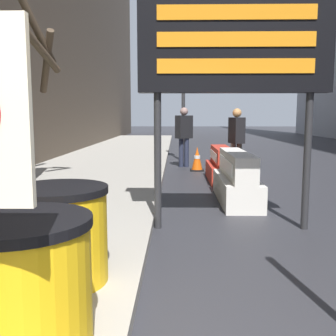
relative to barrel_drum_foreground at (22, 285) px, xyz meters
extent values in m
cylinder|color=#4C3D2D|center=(-2.44, 6.42, 0.96)|extent=(0.35, 0.35, 2.76)
cylinder|color=#4C3D2D|center=(-1.89, 6.19, 2.36)|extent=(0.50, 1.22, 0.85)
cylinder|color=#4C3D2D|center=(-1.98, 6.24, 2.77)|extent=(0.50, 1.05, 1.30)
cylinder|color=#4C3D2D|center=(-2.82, 6.65, 2.48)|extent=(0.57, 0.91, 1.27)
cylinder|color=#4C3D2D|center=(-1.98, 6.73, 2.20)|extent=(0.71, 1.09, 1.34)
cylinder|color=yellow|center=(0.00, 0.00, -0.03)|extent=(0.82, 0.82, 0.78)
cylinder|color=black|center=(0.00, 0.00, 0.39)|extent=(0.86, 0.86, 0.06)
cylinder|color=yellow|center=(-0.08, 1.03, -0.03)|extent=(0.82, 0.82, 0.78)
cylinder|color=black|center=(-0.08, 1.03, 0.39)|extent=(0.86, 0.86, 0.06)
cylinder|color=#28282B|center=(0.67, 3.12, 0.39)|extent=(0.10, 0.10, 1.86)
cylinder|color=#28282B|center=(2.71, 3.12, 0.39)|extent=(0.10, 0.10, 1.86)
cube|color=black|center=(1.69, 3.12, 1.99)|extent=(2.54, 0.24, 1.34)
cube|color=orange|center=(1.69, 2.99, 2.32)|extent=(2.04, 0.02, 0.19)
cube|color=orange|center=(1.69, 2.99, 1.99)|extent=(2.04, 0.02, 0.19)
cube|color=orange|center=(1.69, 2.99, 1.65)|extent=(2.04, 0.02, 0.19)
cube|color=silver|center=(2.03, 4.91, -0.32)|extent=(0.64, 2.19, 0.45)
cube|color=silver|center=(2.03, 4.91, 0.13)|extent=(0.39, 2.19, 0.45)
cube|color=white|center=(1.83, 4.91, 0.13)|extent=(0.02, 1.75, 0.23)
cube|color=red|center=(2.03, 7.25, -0.34)|extent=(0.64, 1.86, 0.41)
cube|color=red|center=(2.03, 7.25, 0.06)|extent=(0.39, 1.86, 0.41)
cube|color=white|center=(1.83, 7.25, 0.06)|extent=(0.02, 1.49, 0.20)
cube|color=black|center=(1.53, 8.97, -0.53)|extent=(0.39, 0.39, 0.04)
cone|color=#EA560F|center=(1.53, 8.97, -0.18)|extent=(0.31, 0.31, 0.65)
cylinder|color=white|center=(1.53, 8.97, -0.15)|extent=(0.18, 0.18, 0.09)
cylinder|color=#2D2D30|center=(1.17, 11.33, 1.56)|extent=(0.12, 0.12, 4.21)
cube|color=#23281E|center=(1.17, 11.17, 3.24)|extent=(0.28, 0.28, 0.84)
sphere|color=red|center=(1.17, 11.02, 3.52)|extent=(0.15, 0.15, 0.15)
sphere|color=#392C06|center=(1.17, 11.02, 3.24)|extent=(0.15, 0.15, 0.15)
sphere|color=black|center=(1.17, 11.02, 2.96)|extent=(0.15, 0.15, 0.15)
cylinder|color=#23283D|center=(1.08, 9.85, -0.11)|extent=(0.15, 0.15, 0.88)
cylinder|color=#23283D|center=(1.25, 9.85, -0.11)|extent=(0.15, 0.15, 0.88)
cube|color=black|center=(1.16, 9.85, 0.68)|extent=(0.56, 0.51, 0.70)
sphere|color=gray|center=(1.16, 9.85, 1.15)|extent=(0.24, 0.24, 0.24)
cylinder|color=#514C42|center=(2.43, 8.14, -0.12)|extent=(0.14, 0.14, 0.85)
cylinder|color=#514C42|center=(2.59, 8.14, -0.12)|extent=(0.14, 0.14, 0.85)
cube|color=black|center=(2.51, 8.14, 0.64)|extent=(0.40, 0.52, 0.67)
sphere|color=tan|center=(2.51, 8.14, 1.10)|extent=(0.23, 0.23, 0.23)
camera|label=1|loc=(0.92, -2.22, 1.00)|focal=42.00mm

